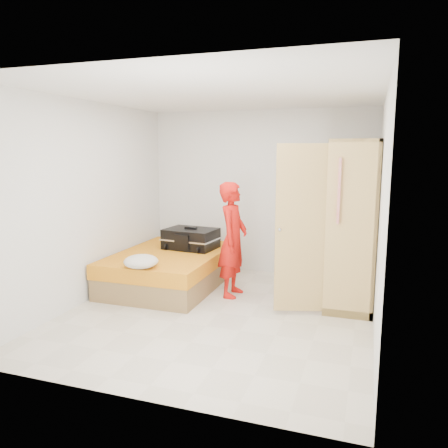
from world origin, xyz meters
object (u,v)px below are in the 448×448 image
(person, at_px, (233,240))
(suitcase, at_px, (191,239))
(bed, at_px, (170,269))
(wardrobe, at_px, (349,228))
(round_cushion, at_px, (141,261))

(person, bearing_deg, suitcase, 60.14)
(bed, relative_size, person, 1.30)
(suitcase, bearing_deg, wardrobe, -1.55)
(person, bearing_deg, round_cushion, 128.35)
(bed, bearing_deg, person, -7.35)
(bed, height_order, person, person)
(wardrobe, relative_size, suitcase, 2.55)
(round_cushion, bearing_deg, suitcase, 82.67)
(wardrobe, height_order, suitcase, wardrobe)
(wardrobe, relative_size, round_cushion, 4.81)
(person, height_order, suitcase, person)
(person, bearing_deg, wardrobe, -84.08)
(person, height_order, round_cushion, person)
(bed, xyz_separation_m, suitcase, (0.19, 0.34, 0.40))
(wardrobe, distance_m, suitcase, 2.36)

